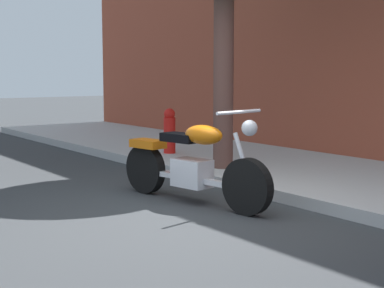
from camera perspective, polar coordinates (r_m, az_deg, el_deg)
The scene contains 4 objects.
ground_plane at distance 5.92m, azimuth -0.05°, elevation -7.53°, with size 60.00×60.00×0.00m, color #303335.
sidewalk at distance 7.80m, azimuth 16.31°, elevation -3.73°, with size 19.71×2.92×0.14m, color #A8A8A8.
motorcycle at distance 6.57m, azimuth 0.01°, elevation -2.06°, with size 2.22×0.74×1.11m.
fire_hydrant at distance 9.73m, azimuth -2.26°, elevation 0.94°, with size 0.20×0.20×0.91m.
Camera 1 is at (4.61, -3.41, 1.49)m, focal length 53.43 mm.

